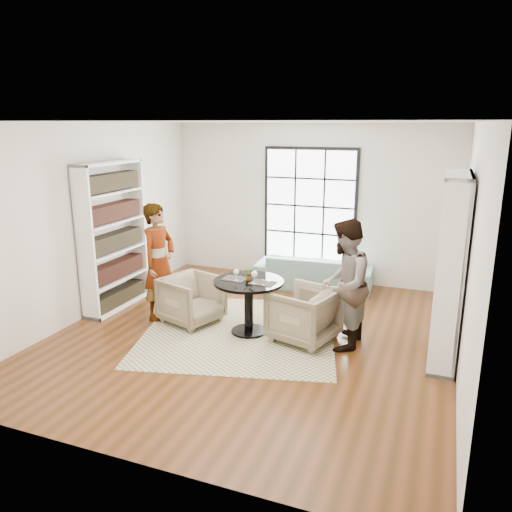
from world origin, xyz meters
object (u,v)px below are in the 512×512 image
at_px(sofa, 314,271).
at_px(person_left, 159,262).
at_px(pedestal_table, 249,295).
at_px(wine_glass_left, 236,272).
at_px(wine_glass_right, 254,275).
at_px(person_right, 344,285).
at_px(armchair_left, 192,300).
at_px(flower_centerpiece, 249,274).
at_px(armchair_right, 304,314).

distance_m(sofa, person_left, 3.03).
distance_m(pedestal_table, wine_glass_left, 0.39).
distance_m(sofa, wine_glass_right, 2.58).
height_order(pedestal_table, person_right, person_right).
bearing_deg(person_right, armchair_left, -89.38).
bearing_deg(wine_glass_left, person_right, 4.42).
distance_m(sofa, flower_centerpiece, 2.45).
relative_size(sofa, armchair_right, 2.52).
xyz_separation_m(pedestal_table, armchair_left, (-0.97, 0.06, -0.21)).
height_order(wine_glass_left, flower_centerpiece, flower_centerpiece).
distance_m(wine_glass_right, flower_centerpiece, 0.20).
relative_size(person_left, person_right, 1.02).
bearing_deg(wine_glass_left, armchair_left, 170.17).
xyz_separation_m(person_left, wine_glass_left, (1.36, -0.14, 0.02)).
bearing_deg(flower_centerpiece, wine_glass_left, -148.32).
xyz_separation_m(person_left, flower_centerpiece, (1.52, -0.04, -0.01)).
xyz_separation_m(sofa, person_left, (-1.87, -2.31, 0.60)).
relative_size(sofa, flower_centerpiece, 11.28).
bearing_deg(person_left, person_right, -84.32).
relative_size(pedestal_table, armchair_right, 1.19).
distance_m(person_right, flower_centerpiece, 1.36).
relative_size(armchair_left, flower_centerpiece, 4.27).
xyz_separation_m(armchair_left, armchair_right, (1.78, -0.02, 0.02)).
xyz_separation_m(pedestal_table, person_left, (-1.52, 0.06, 0.33)).
bearing_deg(sofa, armchair_left, 56.74).
relative_size(person_right, wine_glass_left, 10.16).
xyz_separation_m(armchair_left, person_right, (2.33, -0.02, 0.52)).
relative_size(armchair_left, person_left, 0.44).
bearing_deg(wine_glass_right, armchair_left, 170.62).
height_order(wine_glass_right, flower_centerpiece, wine_glass_right).
bearing_deg(flower_centerpiece, sofa, 81.68).
height_order(pedestal_table, flower_centerpiece, flower_centerpiece).
relative_size(wine_glass_left, flower_centerpiece, 0.93).
bearing_deg(pedestal_table, armchair_right, 2.82).
height_order(armchair_left, armchair_right, armchair_right).
height_order(person_left, wine_glass_right, person_left).
height_order(armchair_right, flower_centerpiece, flower_centerpiece).
relative_size(sofa, person_left, 1.17).
bearing_deg(person_right, sofa, -155.33).
distance_m(armchair_left, person_right, 2.39).
distance_m(pedestal_table, person_left, 1.55).
distance_m(armchair_right, person_left, 2.39).
bearing_deg(sofa, pedestal_table, 78.05).
bearing_deg(pedestal_table, flower_centerpiece, 80.94).
bearing_deg(wine_glass_left, flower_centerpiece, 31.68).
xyz_separation_m(armchair_right, wine_glass_left, (-0.97, -0.12, 0.54)).
relative_size(sofa, person_right, 1.20).
xyz_separation_m(person_right, wine_glass_left, (-1.52, -0.12, 0.04)).
distance_m(armchair_right, person_right, 0.75).
relative_size(sofa, wine_glass_left, 12.19).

